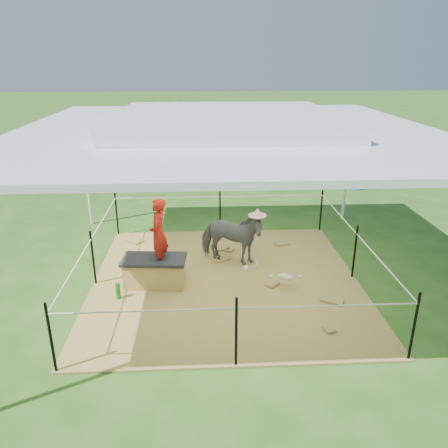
{
  "coord_description": "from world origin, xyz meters",
  "views": [
    {
      "loc": [
        -0.39,
        -6.78,
        3.69
      ],
      "look_at": [
        0.0,
        0.6,
        0.85
      ],
      "focal_mm": 35.0,
      "sensor_mm": 36.0,
      "label": 1
    }
  ],
  "objects_px": {
    "picnic_table_near": "(279,155)",
    "woman": "(158,228)",
    "green_bottle": "(118,291)",
    "trash_barrel": "(356,175)",
    "distant_person": "(295,157)",
    "foal": "(286,276)",
    "straw_bale": "(155,273)",
    "pony": "(231,238)",
    "picnic_table_far": "(360,150)"
  },
  "relations": [
    {
      "from": "green_bottle",
      "to": "trash_barrel",
      "type": "bearing_deg",
      "value": 45.77
    },
    {
      "from": "pony",
      "to": "foal",
      "type": "xyz_separation_m",
      "value": [
        0.86,
        -0.99,
        -0.29
      ]
    },
    {
      "from": "foal",
      "to": "woman",
      "type": "bearing_deg",
      "value": -166.12
    },
    {
      "from": "pony",
      "to": "distant_person",
      "type": "distance_m",
      "value": 7.0
    },
    {
      "from": "pony",
      "to": "picnic_table_far",
      "type": "distance_m",
      "value": 10.28
    },
    {
      "from": "green_bottle",
      "to": "picnic_table_near",
      "type": "height_order",
      "value": "picnic_table_near"
    },
    {
      "from": "pony",
      "to": "distant_person",
      "type": "bearing_deg",
      "value": -2.13
    },
    {
      "from": "straw_bale",
      "to": "woman",
      "type": "xyz_separation_m",
      "value": [
        0.1,
        0.0,
        0.82
      ]
    },
    {
      "from": "pony",
      "to": "picnic_table_far",
      "type": "relative_size",
      "value": 0.69
    },
    {
      "from": "straw_bale",
      "to": "picnic_table_near",
      "type": "xyz_separation_m",
      "value": [
        3.61,
        8.61,
        0.15
      ]
    },
    {
      "from": "foal",
      "to": "picnic_table_far",
      "type": "height_order",
      "value": "picnic_table_far"
    },
    {
      "from": "green_bottle",
      "to": "straw_bale",
      "type": "bearing_deg",
      "value": 39.29
    },
    {
      "from": "foal",
      "to": "picnic_table_far",
      "type": "distance_m",
      "value": 10.73
    },
    {
      "from": "straw_bale",
      "to": "woman",
      "type": "bearing_deg",
      "value": 0.0
    },
    {
      "from": "straw_bale",
      "to": "picnic_table_near",
      "type": "distance_m",
      "value": 9.34
    },
    {
      "from": "foal",
      "to": "picnic_table_far",
      "type": "bearing_deg",
      "value": 84.77
    },
    {
      "from": "picnic_table_near",
      "to": "distant_person",
      "type": "bearing_deg",
      "value": -84.02
    },
    {
      "from": "green_bottle",
      "to": "pony",
      "type": "relative_size",
      "value": 0.23
    },
    {
      "from": "trash_barrel",
      "to": "foal",
      "type": "bearing_deg",
      "value": -118.49
    },
    {
      "from": "foal",
      "to": "distant_person",
      "type": "bearing_deg",
      "value": 97.85
    },
    {
      "from": "green_bottle",
      "to": "foal",
      "type": "bearing_deg",
      "value": 4.32
    },
    {
      "from": "woman",
      "to": "picnic_table_far",
      "type": "xyz_separation_m",
      "value": [
        6.75,
        9.43,
        -0.7
      ]
    },
    {
      "from": "woman",
      "to": "pony",
      "type": "distance_m",
      "value": 1.55
    },
    {
      "from": "trash_barrel",
      "to": "picnic_table_far",
      "type": "bearing_deg",
      "value": 69.16
    },
    {
      "from": "green_bottle",
      "to": "trash_barrel",
      "type": "relative_size",
      "value": 0.35
    },
    {
      "from": "picnic_table_near",
      "to": "picnic_table_far",
      "type": "height_order",
      "value": "picnic_table_near"
    },
    {
      "from": "trash_barrel",
      "to": "distant_person",
      "type": "height_order",
      "value": "distant_person"
    },
    {
      "from": "straw_bale",
      "to": "distant_person",
      "type": "relative_size",
      "value": 0.8
    },
    {
      "from": "straw_bale",
      "to": "pony",
      "type": "height_order",
      "value": "pony"
    },
    {
      "from": "distant_person",
      "to": "green_bottle",
      "type": "bearing_deg",
      "value": 52.48
    },
    {
      "from": "straw_bale",
      "to": "foal",
      "type": "height_order",
      "value": "foal"
    },
    {
      "from": "woman",
      "to": "picnic_table_near",
      "type": "distance_m",
      "value": 9.33
    },
    {
      "from": "straw_bale",
      "to": "green_bottle",
      "type": "height_order",
      "value": "straw_bale"
    },
    {
      "from": "picnic_table_near",
      "to": "pony",
      "type": "bearing_deg",
      "value": -111.57
    },
    {
      "from": "woman",
      "to": "distant_person",
      "type": "relative_size",
      "value": 0.96
    },
    {
      "from": "picnic_table_far",
      "to": "pony",
      "type": "bearing_deg",
      "value": -109.62
    },
    {
      "from": "picnic_table_near",
      "to": "woman",
      "type": "bearing_deg",
      "value": -117.7
    },
    {
      "from": "distant_person",
      "to": "woman",
      "type": "bearing_deg",
      "value": 54.86
    },
    {
      "from": "trash_barrel",
      "to": "picnic_table_far",
      "type": "relative_size",
      "value": 0.45
    },
    {
      "from": "green_bottle",
      "to": "trash_barrel",
      "type": "height_order",
      "value": "trash_barrel"
    },
    {
      "from": "woman",
      "to": "pony",
      "type": "xyz_separation_m",
      "value": [
        1.25,
        0.75,
        -0.52
      ]
    },
    {
      "from": "foal",
      "to": "distant_person",
      "type": "height_order",
      "value": "distant_person"
    },
    {
      "from": "straw_bale",
      "to": "picnic_table_far",
      "type": "distance_m",
      "value": 11.66
    },
    {
      "from": "straw_bale",
      "to": "foal",
      "type": "bearing_deg",
      "value": -6.24
    },
    {
      "from": "straw_bale",
      "to": "picnic_table_far",
      "type": "bearing_deg",
      "value": 54.0
    },
    {
      "from": "straw_bale",
      "to": "foal",
      "type": "xyz_separation_m",
      "value": [
        2.21,
        -0.24,
        0.01
      ]
    },
    {
      "from": "straw_bale",
      "to": "picnic_table_near",
      "type": "height_order",
      "value": "picnic_table_near"
    },
    {
      "from": "straw_bale",
      "to": "woman",
      "type": "relative_size",
      "value": 0.83
    },
    {
      "from": "green_bottle",
      "to": "picnic_table_far",
      "type": "bearing_deg",
      "value": 53.17
    },
    {
      "from": "woman",
      "to": "trash_barrel",
      "type": "xyz_separation_m",
      "value": [
        5.33,
        5.69,
        -0.67
      ]
    }
  ]
}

